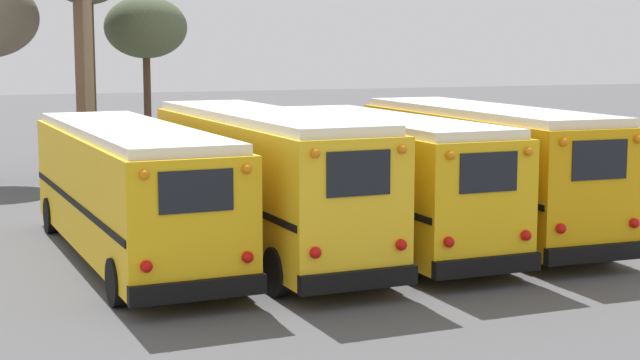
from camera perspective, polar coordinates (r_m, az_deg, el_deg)
ground_plane at (r=23.79m, az=-0.25°, el=-3.87°), size 160.00×160.00×0.00m
school_bus_0 at (r=22.48m, az=-11.04°, el=-0.42°), size 2.86×10.73×3.04m
school_bus_1 at (r=22.57m, az=-3.32°, el=0.13°), size 2.66×10.28×3.33m
school_bus_2 at (r=23.49m, az=3.70°, el=0.19°), size 2.55×9.43×3.16m
school_bus_3 at (r=25.21m, az=9.41°, el=0.80°), size 2.86×9.98×3.30m
utility_pole at (r=31.29m, az=-13.30°, el=6.73°), size 1.80×0.28×8.35m
bare_tree_1 at (r=38.47m, az=-10.10°, el=8.67°), size 3.16×3.16×6.71m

